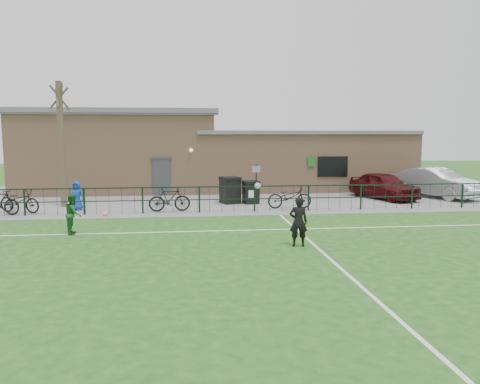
{
  "coord_description": "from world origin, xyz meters",
  "views": [
    {
      "loc": [
        -1.97,
        -12.78,
        3.55
      ],
      "look_at": [
        0.0,
        5.0,
        1.3
      ],
      "focal_mm": 35.0,
      "sensor_mm": 36.0,
      "label": 1
    }
  ],
  "objects": [
    {
      "name": "clubhouse",
      "position": [
        -0.88,
        16.5,
        2.22
      ],
      "size": [
        24.25,
        5.4,
        4.96
      ],
      "color": "tan",
      "rests_on": "ground"
    },
    {
      "name": "wheelie_bin_left",
      "position": [
        0.12,
        10.67,
        0.65
      ],
      "size": [
        1.08,
        1.15,
        1.25
      ],
      "primitive_type": "cube",
      "rotation": [
        0.0,
        0.0,
        0.32
      ],
      "color": "black",
      "rests_on": "paving_strip"
    },
    {
      "name": "car_silver",
      "position": [
        11.7,
        11.65,
        0.84
      ],
      "size": [
        3.58,
        5.23,
        1.63
      ],
      "primitive_type": "imported",
      "rotation": [
        0.0,
        0.0,
        0.42
      ],
      "color": "#9B9EA3",
      "rests_on": "paving_strip"
    },
    {
      "name": "spectator_child",
      "position": [
        -7.09,
        9.25,
        0.69
      ],
      "size": [
        0.75,
        0.59,
        1.34
      ],
      "primitive_type": "imported",
      "rotation": [
        0.0,
        0.0,
        -0.29
      ],
      "color": "#123EAF",
      "rests_on": "paving_strip"
    },
    {
      "name": "car_maroon",
      "position": [
        8.55,
        11.36,
        0.74
      ],
      "size": [
        3.07,
        4.58,
        1.45
      ],
      "primitive_type": "imported",
      "rotation": [
        0.0,
        0.0,
        0.35
      ],
      "color": "#430C0F",
      "rests_on": "paving_strip"
    },
    {
      "name": "bicycle_e",
      "position": [
        2.77,
        8.72,
        0.57
      ],
      "size": [
        2.1,
        0.79,
        1.09
      ],
      "primitive_type": "imported",
      "rotation": [
        0.0,
        0.0,
        1.54
      ],
      "color": "black",
      "rests_on": "paving_strip"
    },
    {
      "name": "goalkeeper_kick",
      "position": [
        1.42,
        1.47,
        0.81
      ],
      "size": [
        1.34,
        2.88,
        1.77
      ],
      "color": "black",
      "rests_on": "ground"
    },
    {
      "name": "perimeter_fence",
      "position": [
        0.0,
        8.0,
        0.6
      ],
      "size": [
        28.0,
        0.1,
        1.2
      ],
      "primitive_type": "cube",
      "color": "black",
      "rests_on": "ground"
    },
    {
      "name": "pitch_line_perp",
      "position": [
        2.0,
        0.0,
        0.0
      ],
      "size": [
        0.1,
        16.0,
        0.01
      ],
      "primitive_type": "cube",
      "color": "white",
      "rests_on": "ground"
    },
    {
      "name": "bare_tree",
      "position": [
        -8.0,
        10.5,
        3.0
      ],
      "size": [
        0.3,
        0.3,
        6.0
      ],
      "primitive_type": "cylinder",
      "color": "#4A3C2D",
      "rests_on": "ground"
    },
    {
      "name": "bicycle_d",
      "position": [
        -2.84,
        8.44,
        0.58
      ],
      "size": [
        1.91,
        0.68,
        1.12
      ],
      "primitive_type": "imported",
      "rotation": [
        0.0,
        0.0,
        1.65
      ],
      "color": "black",
      "rests_on": "paving_strip"
    },
    {
      "name": "wheelie_bin_right",
      "position": [
        1.16,
        10.48,
        0.55
      ],
      "size": [
        0.82,
        0.9,
        1.06
      ],
      "primitive_type": "cube",
      "rotation": [
        0.0,
        0.0,
        0.16
      ],
      "color": "black",
      "rests_on": "paving_strip"
    },
    {
      "name": "paving_strip",
      "position": [
        0.0,
        13.5,
        0.01
      ],
      "size": [
        34.0,
        13.0,
        0.02
      ],
      "primitive_type": "cube",
      "color": "slate",
      "rests_on": "ground"
    },
    {
      "name": "sign_post",
      "position": [
        1.39,
        10.19,
        1.02
      ],
      "size": [
        0.07,
        0.07,
        2.0
      ],
      "primitive_type": "cylinder",
      "rotation": [
        0.0,
        0.0,
        -0.21
      ],
      "color": "black",
      "rests_on": "paving_strip"
    },
    {
      "name": "ground",
      "position": [
        0.0,
        0.0,
        0.0
      ],
      "size": [
        90.0,
        90.0,
        0.0
      ],
      "primitive_type": "plane",
      "color": "#1F5017",
      "rests_on": "ground"
    },
    {
      "name": "pitch_line_mid",
      "position": [
        0.0,
        4.0,
        0.0
      ],
      "size": [
        28.0,
        0.1,
        0.01
      ],
      "primitive_type": "cube",
      "color": "white",
      "rests_on": "ground"
    },
    {
      "name": "outfield_player",
      "position": [
        -6.06,
        4.13,
        0.71
      ],
      "size": [
        0.63,
        0.76,
        1.43
      ],
      "primitive_type": "imported",
      "rotation": [
        0.0,
        0.0,
        1.71
      ],
      "color": "#195820",
      "rests_on": "ground"
    },
    {
      "name": "ball_ground",
      "position": [
        -5.55,
        7.54,
        0.12
      ],
      "size": [
        0.24,
        0.24,
        0.24
      ],
      "primitive_type": "sphere",
      "color": "white",
      "rests_on": "ground"
    },
    {
      "name": "pitch_line_touch",
      "position": [
        0.0,
        7.8,
        0.0
      ],
      "size": [
        28.0,
        0.1,
        0.01
      ],
      "primitive_type": "cube",
      "color": "white",
      "rests_on": "ground"
    },
    {
      "name": "bicycle_c",
      "position": [
        -9.49,
        8.83,
        0.56
      ],
      "size": [
        2.17,
        1.42,
        1.08
      ],
      "primitive_type": "imported",
      "rotation": [
        0.0,
        0.0,
        1.19
      ],
      "color": "black",
      "rests_on": "paving_strip"
    }
  ]
}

